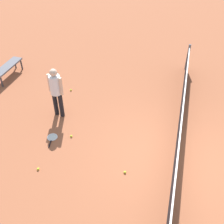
{
  "coord_description": "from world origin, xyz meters",
  "views": [
    {
      "loc": [
        5.14,
        -0.37,
        5.71
      ],
      "look_at": [
        -0.48,
        -1.89,
        0.9
      ],
      "focal_mm": 43.61,
      "sensor_mm": 36.0,
      "label": 1
    }
  ],
  "objects_px": {
    "tennis_ball_by_net": "(71,136)",
    "tennis_ball_baseline": "(71,90)",
    "player_near_side": "(56,89)",
    "tennis_racket_near_player": "(52,138)",
    "tennis_ball_midcourt": "(125,172)",
    "courtside_bench": "(7,68)",
    "tennis_ball_near_player": "(38,169)"
  },
  "relations": [
    {
      "from": "player_near_side",
      "to": "tennis_racket_near_player",
      "type": "relative_size",
      "value": 2.82
    },
    {
      "from": "tennis_ball_baseline",
      "to": "tennis_ball_midcourt",
      "type": "bearing_deg",
      "value": 41.36
    },
    {
      "from": "tennis_ball_midcourt",
      "to": "courtside_bench",
      "type": "xyz_separation_m",
      "value": [
        -3.37,
        -5.4,
        0.38
      ]
    },
    {
      "from": "player_near_side",
      "to": "tennis_racket_near_player",
      "type": "bearing_deg",
      "value": 11.44
    },
    {
      "from": "player_near_side",
      "to": "tennis_ball_by_net",
      "type": "bearing_deg",
      "value": 40.64
    },
    {
      "from": "tennis_ball_by_net",
      "to": "courtside_bench",
      "type": "height_order",
      "value": "courtside_bench"
    },
    {
      "from": "tennis_ball_by_net",
      "to": "courtside_bench",
      "type": "xyz_separation_m",
      "value": [
        -2.49,
        -3.57,
        0.38
      ]
    },
    {
      "from": "tennis_ball_by_net",
      "to": "tennis_ball_baseline",
      "type": "bearing_deg",
      "value": -158.0
    },
    {
      "from": "tennis_racket_near_player",
      "to": "tennis_ball_by_net",
      "type": "relative_size",
      "value": 9.15
    },
    {
      "from": "tennis_racket_near_player",
      "to": "tennis_ball_by_net",
      "type": "distance_m",
      "value": 0.57
    },
    {
      "from": "tennis_racket_near_player",
      "to": "tennis_ball_midcourt",
      "type": "distance_m",
      "value": 2.46
    },
    {
      "from": "player_near_side",
      "to": "tennis_ball_midcourt",
      "type": "xyz_separation_m",
      "value": [
        1.75,
        2.58,
        -0.98
      ]
    },
    {
      "from": "tennis_ball_by_net",
      "to": "tennis_ball_baseline",
      "type": "distance_m",
      "value": 2.4
    },
    {
      "from": "tennis_ball_by_net",
      "to": "tennis_ball_midcourt",
      "type": "relative_size",
      "value": 1.0
    },
    {
      "from": "tennis_ball_midcourt",
      "to": "courtside_bench",
      "type": "bearing_deg",
      "value": -121.95
    },
    {
      "from": "tennis_ball_baseline",
      "to": "courtside_bench",
      "type": "xyz_separation_m",
      "value": [
        -0.26,
        -2.67,
        0.38
      ]
    },
    {
      "from": "tennis_racket_near_player",
      "to": "tennis_ball_midcourt",
      "type": "xyz_separation_m",
      "value": [
        0.68,
        2.36,
        0.02
      ]
    },
    {
      "from": "tennis_racket_near_player",
      "to": "tennis_ball_baseline",
      "type": "xyz_separation_m",
      "value": [
        -2.42,
        -0.37,
        0.02
      ]
    },
    {
      "from": "tennis_racket_near_player",
      "to": "tennis_ball_midcourt",
      "type": "bearing_deg",
      "value": 73.89
    },
    {
      "from": "player_near_side",
      "to": "tennis_ball_baseline",
      "type": "xyz_separation_m",
      "value": [
        -1.36,
        -0.15,
        -0.98
      ]
    },
    {
      "from": "player_near_side",
      "to": "courtside_bench",
      "type": "xyz_separation_m",
      "value": [
        -1.62,
        -2.82,
        -0.59
      ]
    },
    {
      "from": "tennis_racket_near_player",
      "to": "courtside_bench",
      "type": "height_order",
      "value": "courtside_bench"
    },
    {
      "from": "tennis_ball_near_player",
      "to": "tennis_ball_midcourt",
      "type": "height_order",
      "value": "same"
    },
    {
      "from": "tennis_racket_near_player",
      "to": "tennis_ball_near_player",
      "type": "distance_m",
      "value": 1.18
    },
    {
      "from": "tennis_ball_near_player",
      "to": "tennis_ball_baseline",
      "type": "distance_m",
      "value": 3.63
    },
    {
      "from": "player_near_side",
      "to": "tennis_ball_near_player",
      "type": "xyz_separation_m",
      "value": [
        2.24,
        0.36,
        -0.98
      ]
    },
    {
      "from": "player_near_side",
      "to": "tennis_ball_midcourt",
      "type": "height_order",
      "value": "player_near_side"
    },
    {
      "from": "tennis_racket_near_player",
      "to": "tennis_ball_baseline",
      "type": "height_order",
      "value": "tennis_ball_baseline"
    },
    {
      "from": "tennis_racket_near_player",
      "to": "tennis_ball_by_net",
      "type": "xyz_separation_m",
      "value": [
        -0.2,
        0.53,
        0.02
      ]
    },
    {
      "from": "tennis_ball_by_net",
      "to": "courtside_bench",
      "type": "bearing_deg",
      "value": -124.91
    },
    {
      "from": "tennis_ball_baseline",
      "to": "tennis_ball_by_net",
      "type": "bearing_deg",
      "value": 22.0
    },
    {
      "from": "tennis_ball_midcourt",
      "to": "player_near_side",
      "type": "bearing_deg",
      "value": -124.11
    }
  ]
}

